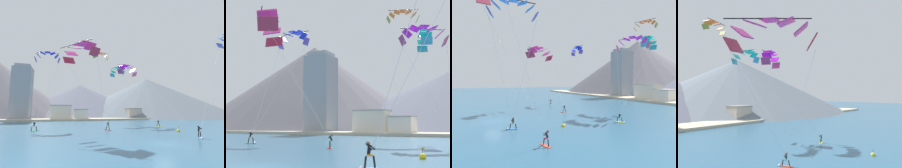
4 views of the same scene
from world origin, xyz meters
The scene contains 10 objects.
kitesurfer_near_lead centered at (-2.72, 15.29, 0.47)m, with size 1.15×1.73×1.66m.
kitesurfer_near_trail centered at (10.63, 18.96, 0.44)m, with size 1.75×1.06×1.64m.
parafoil_kite_near_lead centered at (-8.58, 11.38, 14.10)m, with size 9.26×7.96×14.03m.
parafoil_kite_near_trail centered at (6.00, 26.92, 15.27)m, with size 7.69×10.25×15.12m.
parafoil_kite_distant_high_outer centered at (0.57, 37.84, 22.37)m, with size 5.95×3.54×2.20m.
parafoil_kite_distant_low_drift centered at (4.98, 33.45, 16.33)m, with size 3.37×6.10×2.61m.
race_marker_buoy centered at (8.66, 9.13, 0.16)m, with size 0.56×0.56×1.02m.
shoreline_strip centered at (0.00, 53.05, 0.35)m, with size 180.00×10.00×0.70m, color beige.
shore_building_quay_east centered at (19.50, 55.97, 2.43)m, with size 6.25×6.04×4.84m.
mountain_peak_central_summit centered at (47.68, 98.42, 13.62)m, with size 114.67×114.67×27.23m.
Camera 4 is at (-21.74, -2.63, 8.52)m, focal length 35.00 mm.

